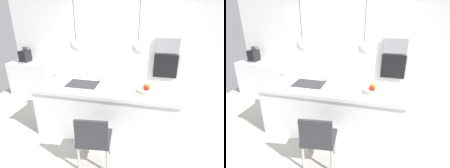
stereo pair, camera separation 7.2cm
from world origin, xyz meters
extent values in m
plane|color=#BCB7AD|center=(0.00, 0.00, 0.00)|extent=(6.60, 6.60, 0.00)
cube|color=white|center=(0.00, 1.65, 1.30)|extent=(6.00, 0.10, 2.60)
cube|color=white|center=(0.00, 0.00, 0.43)|extent=(2.42, 0.84, 0.86)
cube|color=white|center=(0.00, 0.00, 0.89)|extent=(2.48, 0.90, 0.06)
cube|color=#2D2D30|center=(-0.44, 0.00, 0.92)|extent=(0.56, 0.40, 0.02)
cylinder|color=silver|center=(-0.44, 0.24, 1.03)|extent=(0.02, 0.02, 0.22)
cylinder|color=silver|center=(-0.44, 0.16, 1.13)|extent=(0.02, 0.16, 0.02)
cylinder|color=beige|center=(0.69, -0.08, 0.95)|extent=(0.31, 0.31, 0.06)
sphere|color=red|center=(0.69, -0.05, 1.01)|extent=(0.08, 0.08, 0.08)
sphere|color=red|center=(0.70, -0.14, 1.01)|extent=(0.08, 0.08, 0.08)
sphere|color=orange|center=(0.69, -0.07, 1.01)|extent=(0.08, 0.08, 0.08)
ellipsoid|color=yellow|center=(0.74, -0.08, 1.03)|extent=(0.05, 0.19, 0.10)
cube|color=white|center=(-2.40, 1.28, 0.43)|extent=(1.10, 0.60, 0.86)
cube|color=black|center=(-2.54, 1.28, 1.01)|extent=(0.20, 0.28, 0.30)
cube|color=gray|center=(-2.54, 1.11, 0.87)|extent=(0.16, 0.08, 0.02)
cube|color=#4C515B|center=(-2.54, 1.36, 1.20)|extent=(0.14, 0.11, 0.08)
cube|color=#9E9EA3|center=(1.07, 1.58, 1.39)|extent=(0.54, 0.08, 0.34)
cube|color=black|center=(1.07, 1.58, 0.89)|extent=(0.56, 0.08, 0.56)
cube|color=#333338|center=(0.02, -0.81, 0.44)|extent=(0.52, 0.48, 0.06)
cube|color=#333338|center=(0.05, -1.00, 0.67)|extent=(0.45, 0.09, 0.40)
cylinder|color=#B2B2B7|center=(0.21, -0.60, 0.20)|extent=(0.04, 0.04, 0.41)
cylinder|color=#B2B2B7|center=(-0.20, -0.65, 0.20)|extent=(0.04, 0.04, 0.41)
cylinder|color=#B2B2B7|center=(0.25, -0.97, 0.20)|extent=(0.04, 0.04, 0.41)
cylinder|color=#B2B2B7|center=(-0.16, -1.01, 0.20)|extent=(0.04, 0.04, 0.41)
sphere|color=silver|center=(-0.51, 0.00, 1.62)|extent=(0.20, 0.20, 0.20)
cylinder|color=black|center=(-0.51, 0.00, 2.02)|extent=(0.01, 0.01, 0.60)
sphere|color=silver|center=(0.51, 0.00, 1.62)|extent=(0.20, 0.20, 0.20)
cylinder|color=black|center=(0.51, 0.00, 2.02)|extent=(0.01, 0.01, 0.60)
camera|label=1|loc=(0.75, -2.90, 2.21)|focal=29.76mm
camera|label=2|loc=(0.82, -2.88, 2.21)|focal=29.76mm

